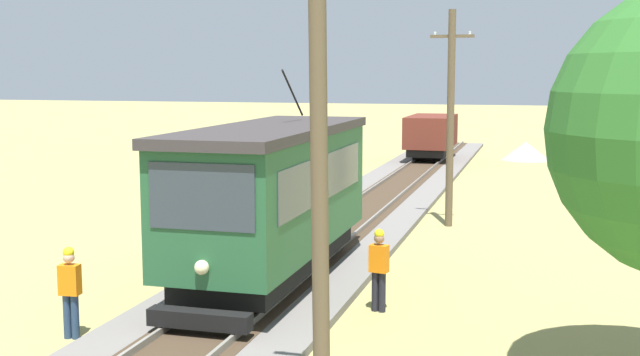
% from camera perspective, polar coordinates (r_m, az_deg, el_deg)
% --- Properties ---
extents(red_tram, '(2.60, 8.54, 4.79)m').
position_cam_1_polar(red_tram, '(18.67, -3.41, -1.27)').
color(red_tram, '#235633').
rests_on(red_tram, rail_right).
extents(freight_car, '(2.40, 5.20, 2.31)m').
position_cam_1_polar(freight_car, '(45.27, 7.89, 3.05)').
color(freight_car, maroon).
rests_on(freight_car, rail_right).
extents(utility_pole_near_tram, '(1.40, 0.59, 7.88)m').
position_cam_1_polar(utility_pole_near_tram, '(10.80, -0.07, 2.16)').
color(utility_pole_near_tram, brown).
rests_on(utility_pole_near_tram, ground).
extents(utility_pole_mid, '(1.40, 0.43, 7.03)m').
position_cam_1_polar(utility_pole_mid, '(26.34, 9.25, 4.31)').
color(utility_pole_mid, brown).
rests_on(utility_pole_mid, ground).
extents(gravel_pile, '(2.79, 2.79, 1.06)m').
position_cam_1_polar(gravel_pile, '(47.80, 14.41, 1.88)').
color(gravel_pile, '#9E998E').
rests_on(gravel_pile, ground).
extents(track_worker, '(0.40, 0.27, 1.78)m').
position_cam_1_polar(track_worker, '(16.05, -17.33, -7.48)').
color(track_worker, navy).
rests_on(track_worker, ground).
extents(second_worker, '(0.42, 0.31, 1.78)m').
position_cam_1_polar(second_worker, '(17.06, 4.20, -6.26)').
color(second_worker, black).
rests_on(second_worker, ground).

